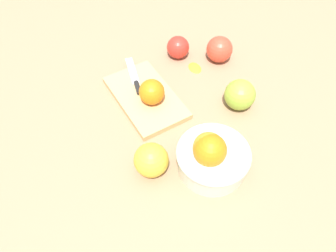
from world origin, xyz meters
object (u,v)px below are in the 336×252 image
at_px(orange_on_board, 152,92).
at_px(apple_back_left, 151,160).
at_px(bowl, 212,156).
at_px(apple_front_right_2, 219,49).
at_px(apple_front_right, 178,47).
at_px(knife, 135,80).
at_px(apple_front_center, 240,95).
at_px(cutting_board, 146,98).

xyz_separation_m(orange_on_board, apple_back_left, (-0.17, 0.11, -0.01)).
bearing_deg(apple_back_left, bowl, -119.89).
bearing_deg(apple_front_right_2, apple_front_right, 50.16).
xyz_separation_m(knife, apple_front_center, (-0.22, -0.20, 0.02)).
bearing_deg(cutting_board, apple_front_center, -127.33).
height_order(apple_front_center, apple_back_left, apple_front_center).
bearing_deg(bowl, cutting_board, 3.91).
bearing_deg(knife, apple_front_right_2, -98.00).
bearing_deg(knife, apple_back_left, 158.33).
relative_size(knife, apple_front_right, 2.24).
bearing_deg(apple_front_right_2, cutting_board, 95.30).
distance_m(bowl, apple_back_left, 0.14).
height_order(cutting_board, knife, knife).
relative_size(knife, apple_back_left, 1.88).
height_order(cutting_board, apple_front_right_2, apple_front_right_2).
distance_m(apple_front_right, apple_front_center, 0.26).
xyz_separation_m(cutting_board, apple_front_right, (0.11, -0.18, 0.03)).
relative_size(bowl, cutting_board, 0.69).
height_order(apple_front_right, apple_front_right_2, apple_front_right_2).
xyz_separation_m(apple_front_right, apple_front_right_2, (-0.08, -0.10, 0.01)).
height_order(orange_on_board, apple_front_center, orange_on_board).
height_order(bowl, apple_front_right_2, bowl).
xyz_separation_m(bowl, apple_front_center, (0.12, -0.18, -0.01)).
relative_size(bowl, apple_back_left, 2.11).
bearing_deg(knife, bowl, -177.46).
relative_size(cutting_board, apple_front_right_2, 3.17).
height_order(cutting_board, apple_front_center, apple_front_center).
xyz_separation_m(orange_on_board, knife, (0.09, 0.00, -0.03)).
bearing_deg(apple_front_center, bowl, 122.53).
bearing_deg(apple_back_left, apple_front_center, -81.04).
bearing_deg(cutting_board, apple_back_left, 153.26).
height_order(bowl, apple_back_left, bowl).
bearing_deg(apple_front_center, knife, 42.36).
xyz_separation_m(bowl, orange_on_board, (0.24, 0.01, 0.00)).
bearing_deg(apple_front_right_2, apple_back_left, 121.18).
bearing_deg(apple_front_right, apple_front_right_2, -129.84).
distance_m(orange_on_board, apple_back_left, 0.20).
distance_m(apple_front_right_2, apple_back_left, 0.44).
bearing_deg(apple_front_center, orange_on_board, 57.08).
height_order(apple_front_right, apple_back_left, apple_back_left).
relative_size(knife, apple_front_center, 1.84).
relative_size(apple_front_right, apple_front_center, 0.82).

